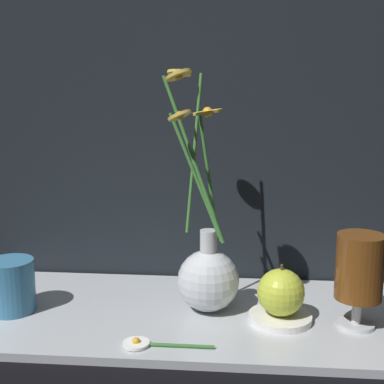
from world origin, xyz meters
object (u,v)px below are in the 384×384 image
Objects in this scene: vase_with_flowers at (207,272)px; tea_glass at (359,270)px; yellow_mug at (9,286)px; orange_fruit at (281,292)px.

vase_with_flowers is 2.66× the size of tea_glass.
yellow_mug is at bearing 179.03° from tea_glass.
orange_fruit is at bearing -14.73° from vase_with_flowers.
orange_fruit is at bearing 175.32° from tea_glass.
vase_with_flowers is 0.11m from orange_fruit.
orange_fruit is (-0.11, 0.01, -0.04)m from tea_glass.
vase_with_flowers is 0.22m from tea_glass.
orange_fruit is at bearing 0.00° from yellow_mug.
vase_with_flowers is at bearing 5.45° from yellow_mug.
tea_glass reaches higher than yellow_mug.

